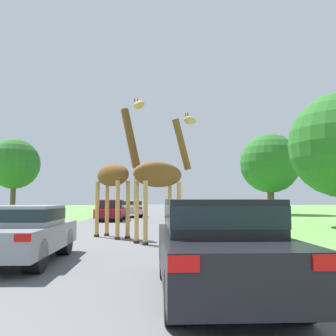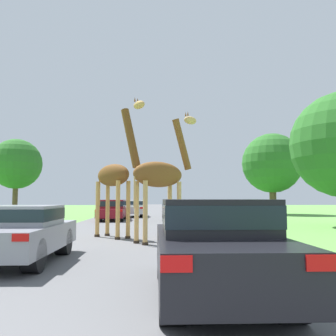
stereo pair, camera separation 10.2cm
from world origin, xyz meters
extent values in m
cube|color=#5B5B5E|center=(0.00, 30.00, 0.00)|extent=(8.33, 120.00, 0.00)
cylinder|color=tan|center=(1.22, 12.67, 1.05)|extent=(0.16, 0.16, 2.10)
cylinder|color=#2D2319|center=(1.22, 12.67, 0.05)|extent=(0.20, 0.20, 0.09)
cylinder|color=tan|center=(1.53, 12.21, 1.05)|extent=(0.16, 0.16, 2.10)
cylinder|color=#2D2319|center=(1.53, 12.21, 0.05)|extent=(0.20, 0.20, 0.09)
cylinder|color=tan|center=(0.06, 11.90, 1.05)|extent=(0.16, 0.16, 2.10)
cylinder|color=#2D2319|center=(0.06, 11.90, 0.05)|extent=(0.20, 0.20, 0.09)
cylinder|color=tan|center=(0.37, 11.43, 1.05)|extent=(0.16, 0.16, 2.10)
cylinder|color=#2D2319|center=(0.37, 11.43, 0.05)|extent=(0.20, 0.20, 0.09)
ellipsoid|color=brown|center=(0.79, 12.05, 2.35)|extent=(2.03, 1.65, 0.89)
cylinder|color=brown|center=(1.67, 12.63, 3.50)|extent=(0.83, 0.67, 1.89)
ellipsoid|color=tan|center=(2.00, 12.85, 4.45)|extent=(0.60, 0.51, 0.30)
cylinder|color=tan|center=(0.00, 11.53, 1.77)|extent=(0.05, 0.05, 1.16)
cone|color=brown|center=(1.83, 12.82, 4.68)|extent=(0.07, 0.07, 0.16)
cone|color=brown|center=(1.90, 12.71, 4.68)|extent=(0.07, 0.07, 0.16)
cylinder|color=tan|center=(-0.34, 13.36, 1.09)|extent=(0.16, 0.16, 2.18)
cylinder|color=#2D2319|center=(-0.34, 13.36, 0.05)|extent=(0.21, 0.21, 0.10)
cylinder|color=tan|center=(-0.69, 13.02, 1.09)|extent=(0.16, 0.16, 2.18)
cylinder|color=#2D2319|center=(-0.69, 13.02, 0.05)|extent=(0.21, 0.21, 0.10)
cylinder|color=tan|center=(-1.24, 14.32, 1.09)|extent=(0.16, 0.16, 2.18)
cylinder|color=#2D2319|center=(-1.24, 14.32, 0.05)|extent=(0.21, 0.21, 0.10)
cylinder|color=tan|center=(-1.60, 13.99, 1.09)|extent=(0.16, 0.16, 2.18)
cylinder|color=#2D2319|center=(-1.60, 13.99, 0.05)|extent=(0.21, 0.21, 0.10)
ellipsoid|color=brown|center=(-0.97, 13.67, 2.42)|extent=(1.71, 1.77, 0.87)
cylinder|color=brown|center=(-0.24, 12.89, 3.78)|extent=(0.91, 0.94, 2.33)
ellipsoid|color=tan|center=(0.09, 12.54, 4.94)|extent=(0.56, 0.57, 0.30)
cylinder|color=tan|center=(-1.58, 14.33, 1.82)|extent=(0.06, 0.06, 1.20)
cone|color=brown|center=(0.02, 12.71, 5.17)|extent=(0.07, 0.07, 0.16)
cone|color=brown|center=(-0.07, 12.62, 5.17)|extent=(0.07, 0.07, 0.16)
cube|color=black|center=(1.63, 5.35, 0.62)|extent=(1.79, 4.10, 0.68)
cube|color=black|center=(1.63, 5.35, 1.23)|extent=(1.61, 1.85, 0.53)
cube|color=#19232D|center=(1.63, 5.35, 1.26)|extent=(1.63, 1.87, 0.32)
cube|color=red|center=(0.89, 3.29, 0.86)|extent=(0.32, 0.03, 0.16)
cube|color=red|center=(2.36, 3.29, 0.86)|extent=(0.32, 0.03, 0.16)
cylinder|color=black|center=(0.91, 6.58, 0.33)|extent=(0.36, 0.66, 0.66)
cylinder|color=black|center=(2.34, 6.58, 0.33)|extent=(0.36, 0.66, 0.66)
cylinder|color=black|center=(0.91, 4.12, 0.33)|extent=(0.36, 0.66, 0.66)
cylinder|color=black|center=(2.34, 4.12, 0.33)|extent=(0.36, 0.66, 0.66)
cube|color=navy|center=(3.23, 15.30, 0.53)|extent=(1.73, 3.97, 0.57)
cube|color=navy|center=(3.23, 15.30, 1.02)|extent=(1.55, 1.79, 0.41)
cube|color=#19232D|center=(3.23, 15.30, 1.04)|extent=(1.57, 1.81, 0.24)
cube|color=red|center=(2.52, 13.30, 0.74)|extent=(0.31, 0.03, 0.14)
cube|color=red|center=(3.94, 13.30, 0.74)|extent=(0.31, 0.03, 0.14)
cylinder|color=black|center=(2.54, 16.49, 0.29)|extent=(0.35, 0.59, 0.59)
cylinder|color=black|center=(3.92, 16.49, 0.29)|extent=(0.35, 0.59, 0.59)
cylinder|color=black|center=(2.54, 14.11, 0.29)|extent=(0.35, 0.59, 0.59)
cylinder|color=black|center=(3.92, 14.11, 0.29)|extent=(0.35, 0.59, 0.59)
cube|color=maroon|center=(-2.22, 24.60, 0.54)|extent=(1.75, 4.54, 0.57)
cube|color=maroon|center=(-2.22, 24.60, 1.12)|extent=(1.57, 2.04, 0.59)
cube|color=#19232D|center=(-2.22, 24.60, 1.15)|extent=(1.59, 2.06, 0.36)
cube|color=red|center=(-2.94, 22.33, 0.74)|extent=(0.31, 0.03, 0.14)
cube|color=red|center=(-1.51, 22.33, 0.74)|extent=(0.31, 0.03, 0.14)
cylinder|color=black|center=(-2.92, 25.96, 0.29)|extent=(0.35, 0.59, 0.59)
cylinder|color=black|center=(-1.53, 25.96, 0.29)|extent=(0.35, 0.59, 0.59)
cylinder|color=black|center=(-2.92, 23.24, 0.29)|extent=(0.35, 0.59, 0.59)
cylinder|color=black|center=(-1.53, 23.24, 0.29)|extent=(0.35, 0.59, 0.59)
cube|color=silver|center=(-1.01, 29.40, 0.58)|extent=(1.71, 4.30, 0.58)
cube|color=silver|center=(-1.01, 29.40, 1.12)|extent=(1.54, 1.93, 0.50)
cube|color=#19232D|center=(-1.01, 29.40, 1.14)|extent=(1.55, 1.95, 0.30)
cube|color=red|center=(-1.71, 27.24, 0.78)|extent=(0.31, 0.03, 0.14)
cube|color=red|center=(-0.32, 27.24, 0.78)|extent=(0.31, 0.03, 0.14)
cylinder|color=black|center=(-1.70, 30.69, 0.34)|extent=(0.34, 0.68, 0.68)
cylinder|color=black|center=(-0.33, 30.69, 0.34)|extent=(0.34, 0.68, 0.68)
cylinder|color=black|center=(-1.70, 28.11, 0.34)|extent=(0.34, 0.68, 0.68)
cylinder|color=black|center=(-0.33, 28.11, 0.34)|extent=(0.34, 0.68, 0.68)
cube|color=#144C28|center=(2.66, 23.56, 0.59)|extent=(1.86, 3.93, 0.61)
cube|color=#144C28|center=(2.66, 23.56, 1.16)|extent=(1.67, 1.77, 0.51)
cube|color=#19232D|center=(2.66, 23.56, 1.18)|extent=(1.69, 1.79, 0.31)
cube|color=red|center=(1.90, 21.59, 0.81)|extent=(0.33, 0.03, 0.15)
cube|color=red|center=(3.42, 21.59, 0.81)|extent=(0.33, 0.03, 0.15)
cylinder|color=black|center=(1.92, 24.74, 0.34)|extent=(0.37, 0.68, 0.68)
cylinder|color=black|center=(3.41, 24.74, 0.34)|extent=(0.37, 0.68, 0.68)
cylinder|color=black|center=(1.92, 22.39, 0.34)|extent=(0.37, 0.68, 0.68)
cylinder|color=black|center=(3.41, 22.39, 0.34)|extent=(0.37, 0.68, 0.68)
cube|color=gray|center=(-2.48, 8.36, 0.59)|extent=(1.70, 3.94, 0.59)
cube|color=gray|center=(-2.48, 8.36, 1.11)|extent=(1.53, 1.77, 0.46)
cube|color=#19232D|center=(-2.48, 8.36, 1.14)|extent=(1.55, 1.79, 0.28)
cube|color=red|center=(-1.78, 6.38, 0.80)|extent=(0.31, 0.03, 0.14)
cylinder|color=black|center=(-3.16, 9.54, 0.35)|extent=(0.34, 0.70, 0.70)
cylinder|color=black|center=(-1.80, 9.54, 0.35)|extent=(0.34, 0.70, 0.70)
cylinder|color=black|center=(-1.80, 7.18, 0.35)|extent=(0.34, 0.70, 0.70)
cylinder|color=brown|center=(-9.81, 26.85, 1.77)|extent=(0.38, 0.38, 3.55)
sphere|color=#286623|center=(-9.81, 26.85, 4.12)|extent=(3.78, 3.78, 3.78)
cylinder|color=brown|center=(11.97, 33.33, 2.02)|extent=(0.64, 0.64, 4.05)
sphere|color=#286623|center=(11.97, 33.33, 4.90)|extent=(5.72, 5.72, 5.72)
camera|label=1|loc=(0.57, -0.29, 1.51)|focal=38.00mm
camera|label=2|loc=(0.67, -0.30, 1.51)|focal=38.00mm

